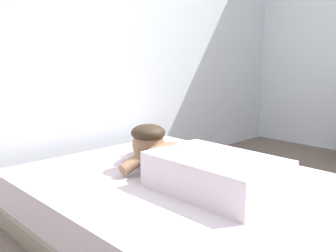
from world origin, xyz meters
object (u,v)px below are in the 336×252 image
Objects in this scene: person_lying at (195,165)px; bed at (193,209)px; pillow at (155,151)px; coffee_cup at (163,156)px; cell_phone at (244,185)px.

bed is at bearing 55.90° from person_lying.
pillow reaches higher than coffee_cup.
pillow is 3.71× the size of cell_phone.
pillow reaches higher than cell_phone.
coffee_cup is 0.89× the size of cell_phone.
cell_phone is at bearing -46.63° from person_lying.
person_lying is 7.36× the size of coffee_cup.
coffee_cup is (-0.00, -0.08, -0.02)m from pillow.
person_lying is (-0.18, -0.50, 0.05)m from pillow.
bed is 13.96× the size of cell_phone.
pillow is 0.69m from cell_phone.
coffee_cup is (0.18, 0.42, -0.07)m from person_lying.
cell_phone is (0.17, -0.18, -0.10)m from person_lying.
cell_phone is (-0.00, -0.61, -0.03)m from coffee_cup.
pillow is 0.57× the size of person_lying.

